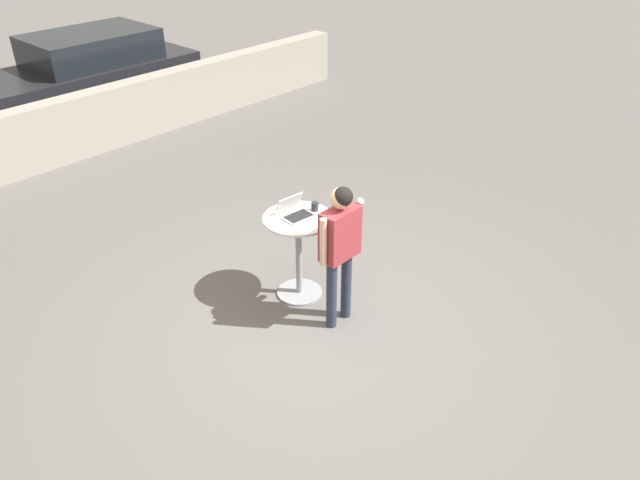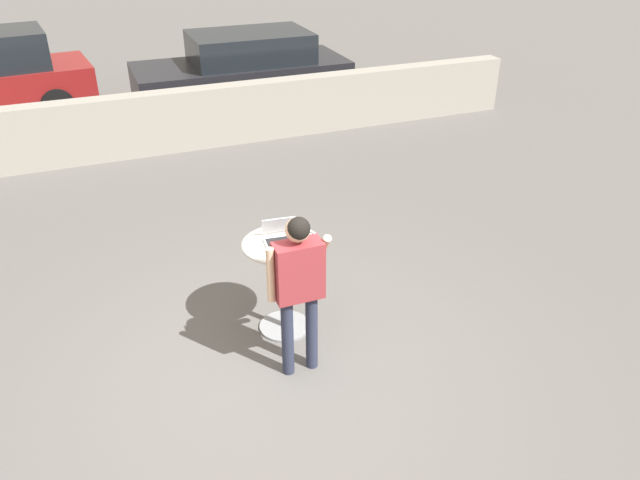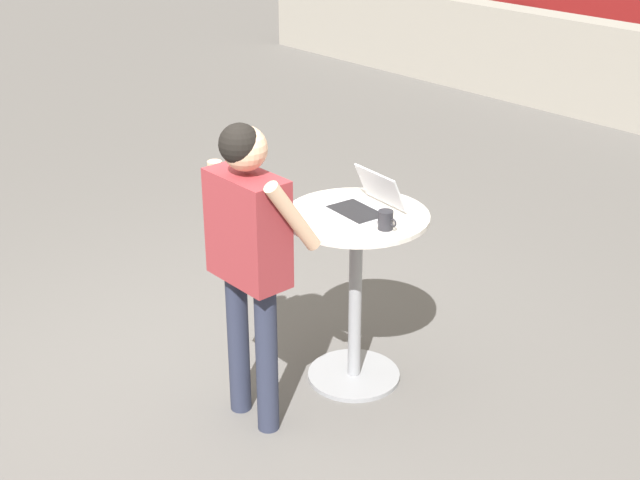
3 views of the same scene
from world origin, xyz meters
name	(u,v)px [view 1 (image 1 of 3)]	position (x,y,z in m)	size (l,w,h in m)	color
ground_plane	(321,332)	(0.00, 0.00, 0.00)	(50.00, 50.00, 0.00)	#5B5956
pavement_kerb	(36,138)	(0.00, 6.00, 0.50)	(13.20, 0.35, 1.01)	gray
cafe_table	(299,245)	(0.34, 0.65, 0.64)	(0.75, 0.75, 0.99)	gray
laptop	(295,212)	(0.35, 0.69, 1.03)	(0.36, 0.35, 0.21)	#B7BABF
coffee_mug	(315,206)	(0.57, 0.62, 1.03)	(0.11, 0.08, 0.10)	#232328
standing_person	(340,240)	(0.27, 0.00, 1.00)	(0.56, 0.35, 1.59)	#282D42
parked_car_near_street	(88,71)	(2.03, 7.91, 0.75)	(4.18, 1.89, 1.45)	black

